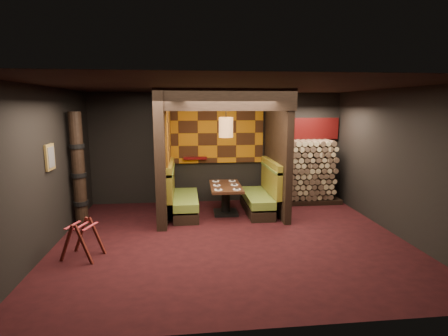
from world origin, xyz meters
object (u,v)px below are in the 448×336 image
booth_bench_right (261,196)px  totem_column (79,171)px  booth_bench_left (181,198)px  dining_table (226,195)px  luggage_rack (82,238)px  pendant_lamp (226,127)px  firewood_stack (307,172)px

booth_bench_right → totem_column: (-3.98, -0.55, 0.79)m
totem_column → booth_bench_left: bearing=14.8°
dining_table → luggage_rack: (-2.65, -2.12, -0.12)m
luggage_rack → totem_column: bearing=106.0°
dining_table → pendant_lamp: 1.58m
booth_bench_left → totem_column: bearing=-165.2°
dining_table → firewood_stack: bearing=19.0°
pendant_lamp → firewood_stack: pendant_lamp is taller
dining_table → totem_column: bearing=-171.1°
booth_bench_right → luggage_rack: 4.14m
pendant_lamp → firewood_stack: (2.21, 0.81, -1.22)m
pendant_lamp → luggage_rack: size_ratio=1.43×
luggage_rack → firewood_stack: (4.86, 2.89, 0.48)m
booth_bench_left → luggage_rack: booth_bench_left is taller
booth_bench_right → pendant_lamp: 1.85m
booth_bench_left → dining_table: (1.03, -0.06, 0.06)m
booth_bench_right → luggage_rack: (-3.51, -2.19, -0.06)m
dining_table → booth_bench_left: bearing=176.5°
booth_bench_left → luggage_rack: size_ratio=2.20×
pendant_lamp → totem_column: (-3.12, -0.44, -0.85)m
totem_column → firewood_stack: 5.49m
pendant_lamp → firewood_stack: bearing=20.2°
luggage_rack → firewood_stack: bearing=30.7°
firewood_stack → totem_column: bearing=-166.8°
luggage_rack → totem_column: totem_column is taller
firewood_stack → booth_bench_right: bearing=-152.7°
booth_bench_left → pendant_lamp: pendant_lamp is taller
luggage_rack → pendant_lamp: bearing=38.1°
booth_bench_left → pendant_lamp: (1.03, -0.11, 1.64)m
pendant_lamp → luggage_rack: 3.77m
dining_table → firewood_stack: firewood_stack is taller
booth_bench_right → pendant_lamp: (-0.86, -0.11, 1.64)m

